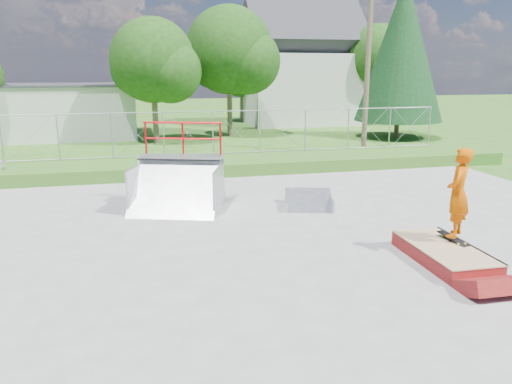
# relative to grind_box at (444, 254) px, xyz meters

# --- Properties ---
(ground) EXTENTS (120.00, 120.00, 0.00)m
(ground) POSITION_rel_grind_box_xyz_m (-3.04, 1.22, -0.18)
(ground) COLOR #2E5D1A
(ground) RESTS_ON ground
(concrete_pad) EXTENTS (20.00, 16.00, 0.04)m
(concrete_pad) POSITION_rel_grind_box_xyz_m (-3.04, 1.22, -0.16)
(concrete_pad) COLOR gray
(concrete_pad) RESTS_ON ground
(grass_berm) EXTENTS (24.00, 3.00, 0.50)m
(grass_berm) POSITION_rel_grind_box_xyz_m (-3.04, 10.72, 0.07)
(grass_berm) COLOR #2E5D1A
(grass_berm) RESTS_ON ground
(grind_box) EXTENTS (1.24, 2.45, 0.36)m
(grind_box) POSITION_rel_grind_box_xyz_m (0.00, 0.00, 0.00)
(grind_box) COLOR maroon
(grind_box) RESTS_ON concrete_pad
(quarter_pipe) EXTENTS (2.97, 2.73, 2.44)m
(quarter_pipe) POSITION_rel_grind_box_xyz_m (-5.10, 5.28, 1.04)
(quarter_pipe) COLOR #999BA0
(quarter_pipe) RESTS_ON concrete_pad
(flat_bank_ramp) EXTENTS (1.70, 1.76, 0.42)m
(flat_bank_ramp) POSITION_rel_grind_box_xyz_m (-1.33, 4.67, 0.03)
(flat_bank_ramp) COLOR #999BA0
(flat_bank_ramp) RESTS_ON concrete_pad
(skateboard) EXTENTS (0.36, 0.82, 0.13)m
(skateboard) POSITION_rel_grind_box_xyz_m (0.39, 0.26, 0.22)
(skateboard) COLOR black
(skateboard) RESTS_ON grind_box
(skater) EXTENTS (0.81, 0.81, 1.91)m
(skater) POSITION_rel_grind_box_xyz_m (0.39, 0.26, 1.18)
(skater) COLOR #CE5100
(skater) RESTS_ON grind_box
(chain_link_fence) EXTENTS (20.00, 0.06, 1.80)m
(chain_link_fence) POSITION_rel_grind_box_xyz_m (-3.04, 11.72, 1.22)
(chain_link_fence) COLOR #96989E
(chain_link_fence) RESTS_ON grass_berm
(utility_building_flat) EXTENTS (10.00, 6.00, 3.00)m
(utility_building_flat) POSITION_rel_grind_box_xyz_m (-11.04, 23.22, 1.32)
(utility_building_flat) COLOR beige
(utility_building_flat) RESTS_ON ground
(gable_house) EXTENTS (8.40, 6.08, 8.94)m
(gable_house) POSITION_rel_grind_box_xyz_m (5.96, 27.22, 3.66)
(gable_house) COLOR beige
(gable_house) RESTS_ON ground
(utility_pole) EXTENTS (0.24, 0.24, 8.00)m
(utility_pole) POSITION_rel_grind_box_xyz_m (4.46, 13.22, 3.82)
(utility_pole) COLOR brown
(utility_pole) RESTS_ON ground
(tree_left_near) EXTENTS (4.76, 4.48, 6.65)m
(tree_left_near) POSITION_rel_grind_box_xyz_m (-4.79, 19.05, 4.06)
(tree_left_near) COLOR brown
(tree_left_near) RESTS_ON ground
(tree_center) EXTENTS (5.44, 5.12, 7.60)m
(tree_center) POSITION_rel_grind_box_xyz_m (-0.25, 21.03, 4.67)
(tree_center) COLOR brown
(tree_center) RESTS_ON ground
(tree_right_far) EXTENTS (5.10, 4.80, 7.12)m
(tree_right_far) POSITION_rel_grind_box_xyz_m (11.23, 25.04, 4.36)
(tree_right_far) COLOR brown
(tree_right_far) RESTS_ON ground
(tree_back_mid) EXTENTS (4.08, 3.84, 5.70)m
(tree_back_mid) POSITION_rel_grind_box_xyz_m (2.18, 29.07, 3.45)
(tree_back_mid) COLOR brown
(tree_back_mid) RESTS_ON ground
(conifer_tree) EXTENTS (5.04, 5.04, 9.10)m
(conifer_tree) POSITION_rel_grind_box_xyz_m (8.96, 18.22, 4.87)
(conifer_tree) COLOR brown
(conifer_tree) RESTS_ON ground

